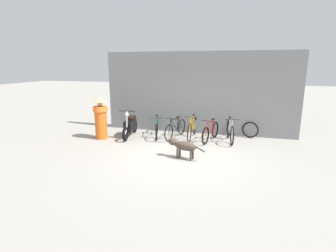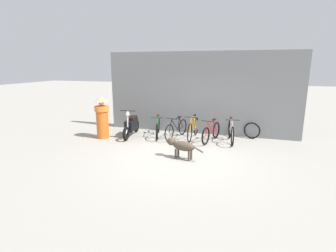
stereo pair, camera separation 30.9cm
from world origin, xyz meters
name	(u,v)px [view 1 (the left image)]	position (x,y,z in m)	size (l,w,h in m)	color
ground_plane	(181,156)	(0.00, 0.00, 0.00)	(60.00, 60.00, 0.00)	#9E998E
shop_wall_back	(198,93)	(0.00, 2.90, 1.58)	(7.49, 0.20, 3.16)	slate
bicycle_0	(157,128)	(-1.39, 1.95, 0.33)	(0.60, 1.65, 0.80)	black
bicycle_1	(175,129)	(-0.66, 1.94, 0.33)	(0.52, 1.61, 0.80)	black
bicycle_2	(192,129)	(-0.04, 2.01, 0.37)	(0.46, 1.78, 0.89)	black
bicycle_3	(211,132)	(0.66, 1.84, 0.33)	(0.53, 1.54, 0.81)	black
bicycle_4	(230,131)	(1.33, 2.00, 0.36)	(0.46, 1.65, 0.87)	black
motorcycle	(130,126)	(-2.34, 1.63, 0.41)	(0.58, 1.77, 1.05)	black
stray_dog	(183,145)	(0.08, -0.16, 0.39)	(1.18, 0.46, 0.59)	#4C3F33
person_in_robes	(101,117)	(-3.26, 1.10, 0.80)	(0.73, 0.73, 1.53)	orange
spare_tire_left	(250,130)	(2.03, 2.66, 0.31)	(0.60, 0.22, 0.61)	black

